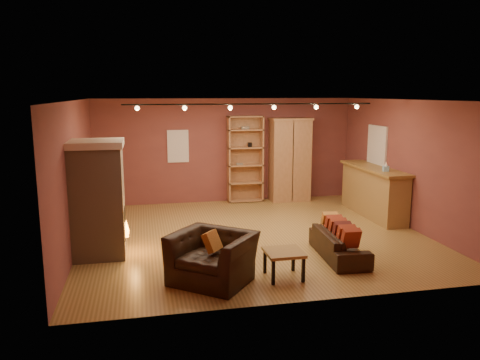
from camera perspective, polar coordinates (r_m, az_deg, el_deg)
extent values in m
plane|color=olive|center=(9.90, 1.71, -6.72)|extent=(7.00, 7.00, 0.00)
plane|color=brown|center=(9.45, 1.80, 9.70)|extent=(7.00, 7.00, 0.00)
cube|color=brown|center=(12.73, -1.70, 3.61)|extent=(7.00, 0.02, 2.80)
cube|color=brown|center=(9.40, -19.46, 0.51)|extent=(0.02, 6.50, 2.80)
cube|color=brown|center=(10.94, 19.88, 1.83)|extent=(0.02, 6.50, 2.80)
cube|color=tan|center=(8.84, -16.90, -2.59)|extent=(0.90, 0.90, 2.00)
cube|color=beige|center=(8.67, -17.27, 4.25)|extent=(0.98, 0.98, 0.12)
cube|color=black|center=(8.91, -14.13, -5.01)|extent=(0.10, 0.65, 0.55)
cone|color=orange|center=(8.94, -13.70, -5.73)|extent=(0.10, 0.10, 0.22)
cube|color=white|center=(12.53, -7.57, 4.10)|extent=(0.56, 0.04, 0.86)
cube|color=tan|center=(12.83, 0.47, 2.64)|extent=(0.96, 0.04, 2.34)
cube|color=tan|center=(12.58, -1.41, 2.48)|extent=(0.04, 0.37, 2.34)
cube|color=tan|center=(12.78, 2.64, 2.60)|extent=(0.04, 0.37, 2.34)
cube|color=gray|center=(12.66, -0.07, 1.95)|extent=(0.18, 0.12, 0.05)
cube|color=black|center=(12.65, 1.20, 4.32)|extent=(0.10, 0.10, 0.12)
cube|color=tan|center=(12.88, 0.62, -2.44)|extent=(0.96, 0.37, 0.04)
cube|color=tan|center=(12.78, 0.63, -0.30)|extent=(0.96, 0.37, 0.03)
cube|color=tan|center=(12.70, 0.63, 1.83)|extent=(0.96, 0.37, 0.04)
cube|color=tan|center=(12.63, 0.64, 3.97)|extent=(0.96, 0.37, 0.04)
cube|color=tan|center=(12.59, 0.64, 6.14)|extent=(0.96, 0.37, 0.04)
cube|color=tan|center=(12.56, 0.64, 7.74)|extent=(0.96, 0.37, 0.04)
cube|color=tan|center=(12.91, 6.08, 2.35)|extent=(1.06, 0.58, 2.22)
cube|color=olive|center=(12.64, 6.47, 2.17)|extent=(0.02, 0.01, 2.12)
cube|color=tan|center=(12.79, 6.18, 7.41)|extent=(1.12, 0.64, 0.06)
cube|color=#A8864D|center=(11.75, 15.95, -1.50)|extent=(0.54, 2.38, 1.14)
cube|color=olive|center=(11.64, 16.10, 1.38)|extent=(0.66, 2.50, 0.06)
cube|color=#8EC2E3|center=(11.08, 17.35, 1.31)|extent=(0.13, 0.13, 0.11)
cone|color=white|center=(11.06, 17.38, 1.86)|extent=(0.08, 0.08, 0.10)
cube|color=white|center=(12.10, 16.36, 4.01)|extent=(0.05, 0.90, 1.00)
imported|color=black|center=(8.71, 11.98, -7.18)|extent=(0.59, 1.67, 0.64)
cube|color=#A03720|center=(8.16, 13.36, -6.91)|extent=(0.31, 0.25, 0.36)
cube|color=#A03720|center=(8.36, 12.81, -6.47)|extent=(0.31, 0.25, 0.36)
cube|color=#5C211B|center=(8.55, 12.29, -6.05)|extent=(0.31, 0.25, 0.36)
cube|color=#A03720|center=(8.75, 11.79, -5.65)|extent=(0.31, 0.25, 0.36)
cube|color=#A03720|center=(8.95, 11.31, -5.26)|extent=(0.31, 0.25, 0.36)
cube|color=#C78233|center=(9.15, 10.86, -4.90)|extent=(0.31, 0.25, 0.36)
imported|color=black|center=(7.43, -3.40, -8.44)|extent=(1.43, 1.36, 1.05)
cube|color=#C78233|center=(7.39, -3.41, -7.48)|extent=(0.37, 0.38, 0.34)
cube|color=olive|center=(7.62, 5.37, -8.78)|extent=(0.60, 0.60, 0.05)
cube|color=black|center=(7.42, 4.06, -11.20)|extent=(0.05, 0.05, 0.39)
cube|color=black|center=(7.56, 7.71, -10.84)|extent=(0.05, 0.05, 0.39)
cube|color=black|center=(7.86, 3.06, -9.90)|extent=(0.05, 0.05, 0.39)
cube|color=black|center=(7.99, 6.52, -9.60)|extent=(0.05, 0.05, 0.39)
cylinder|color=black|center=(9.65, 1.52, 9.25)|extent=(5.20, 0.03, 0.03)
sphere|color=#FFD88C|center=(9.39, -12.43, 8.54)|extent=(0.09, 0.09, 0.09)
sphere|color=#FFD88C|center=(9.43, -6.77, 8.72)|extent=(0.09, 0.09, 0.09)
sphere|color=#FFD88C|center=(9.56, -1.20, 8.81)|extent=(0.09, 0.09, 0.09)
sphere|color=#FFD88C|center=(9.77, 4.17, 8.83)|extent=(0.09, 0.09, 0.09)
sphere|color=#FFD88C|center=(10.06, 9.27, 8.77)|extent=(0.09, 0.09, 0.09)
sphere|color=#FFD88C|center=(10.43, 14.05, 8.65)|extent=(0.09, 0.09, 0.09)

